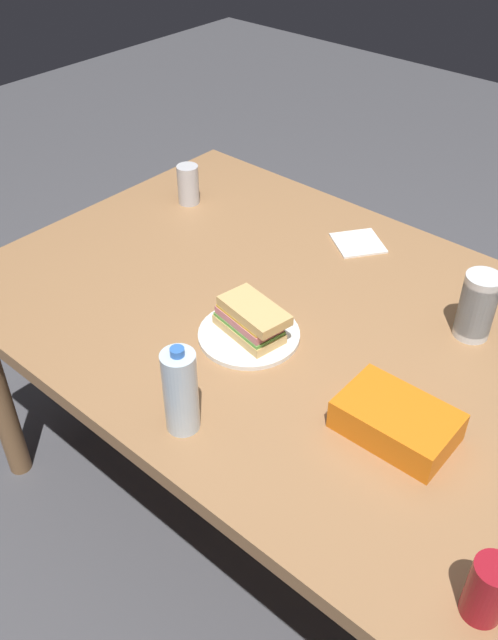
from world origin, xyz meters
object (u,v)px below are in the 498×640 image
(soda_can_red, at_px, (488,590))
(chip_bag, at_px, (396,421))
(paper_plate, at_px, (249,335))
(water_bottle_spare, at_px, (181,391))
(soda_can_silver, at_px, (188,184))
(sandwich, at_px, (251,320))
(plastic_cup_stack, at_px, (477,306))
(dining_table, at_px, (315,348))

(soda_can_red, xyz_separation_m, chip_bag, (-0.30, 0.23, -0.03))
(paper_plate, xyz_separation_m, water_bottle_spare, (0.09, -0.30, 0.09))
(water_bottle_spare, xyz_separation_m, soda_can_silver, (-0.66, 0.67, -0.04))
(sandwich, distance_m, plastic_cup_stack, 0.52)
(dining_table, height_order, soda_can_red, soda_can_red)
(chip_bag, bearing_deg, dining_table, 150.74)
(soda_can_red, relative_size, soda_can_silver, 1.00)
(sandwich, relative_size, water_bottle_spare, 0.95)
(soda_can_red, distance_m, plastic_cup_stack, 0.71)
(plastic_cup_stack, bearing_deg, dining_table, -144.24)
(sandwich, bearing_deg, chip_bag, -4.83)
(plastic_cup_stack, xyz_separation_m, water_bottle_spare, (-0.30, -0.66, 0.01))
(dining_table, xyz_separation_m, sandwich, (-0.09, -0.14, 0.13))
(dining_table, relative_size, soda_can_silver, 14.44)
(dining_table, distance_m, plastic_cup_stack, 0.40)
(sandwich, bearing_deg, soda_can_silver, 147.53)
(plastic_cup_stack, relative_size, water_bottle_spare, 0.81)
(sandwich, xyz_separation_m, water_bottle_spare, (0.08, -0.30, 0.04))
(chip_bag, bearing_deg, water_bottle_spare, -142.26)
(paper_plate, xyz_separation_m, plastic_cup_stack, (0.39, 0.36, 0.08))
(soda_can_silver, bearing_deg, water_bottle_spare, -45.39)
(paper_plate, xyz_separation_m, soda_can_red, (0.72, -0.27, 0.05))
(paper_plate, bearing_deg, plastic_cup_stack, 42.41)
(soda_can_silver, bearing_deg, chip_bag, -22.06)
(sandwich, relative_size, soda_can_red, 1.61)
(sandwich, distance_m, water_bottle_spare, 0.32)
(dining_table, xyz_separation_m, water_bottle_spare, (-0.01, -0.44, 0.17))
(paper_plate, bearing_deg, water_bottle_spare, -73.95)
(paper_plate, distance_m, plastic_cup_stack, 0.53)
(paper_plate, distance_m, sandwich, 0.05)
(dining_table, xyz_separation_m, chip_bag, (0.33, -0.18, 0.11))
(sandwich, height_order, soda_can_silver, soda_can_silver)
(paper_plate, relative_size, sandwich, 1.23)
(chip_bag, height_order, water_bottle_spare, water_bottle_spare)
(plastic_cup_stack, bearing_deg, paper_plate, -137.59)
(sandwich, height_order, chip_bag, sandwich)
(plastic_cup_stack, bearing_deg, water_bottle_spare, -114.74)
(plastic_cup_stack, height_order, soda_can_silver, plastic_cup_stack)
(chip_bag, relative_size, soda_can_silver, 1.89)
(dining_table, xyz_separation_m, plastic_cup_stack, (0.30, 0.21, 0.16))
(chip_bag, xyz_separation_m, soda_can_silver, (-1.00, 0.40, 0.03))
(chip_bag, bearing_deg, soda_can_red, -38.61)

